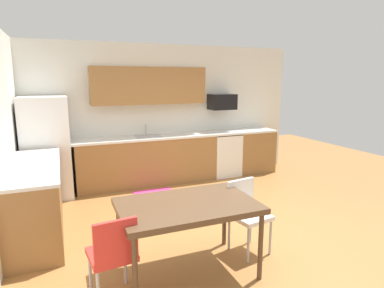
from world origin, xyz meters
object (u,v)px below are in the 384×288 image
object	(u,v)px
dining_table	(187,209)
chair_far_side	(113,252)
microwave	(222,102)
chair_near_table	(246,210)
refrigerator	(47,148)
oven_range	(223,154)

from	to	relation	value
dining_table	chair_far_side	distance (m)	0.84
chair_far_side	microwave	bearing A→B (deg)	50.33
dining_table	chair_near_table	xyz separation A→B (m)	(0.82, 0.18, -0.21)
microwave	refrigerator	bearing A→B (deg)	-177.00
chair_far_side	oven_range	bearing A→B (deg)	49.49
refrigerator	chair_far_side	bearing A→B (deg)	-79.49
microwave	dining_table	distance (m)	3.90
oven_range	microwave	bearing A→B (deg)	90.00
refrigerator	dining_table	size ratio (longest dim) A/B	1.24
dining_table	microwave	bearing A→B (deg)	57.54
oven_range	chair_near_table	size ratio (longest dim) A/B	1.07
chair_near_table	chair_far_side	size ratio (longest dim) A/B	1.00
dining_table	chair_near_table	bearing A→B (deg)	12.51
microwave	chair_near_table	bearing A→B (deg)	-112.04
microwave	chair_far_side	distance (m)	4.56
refrigerator	dining_table	xyz separation A→B (m)	(1.39, -3.03, -0.15)
microwave	chair_far_side	world-z (taller)	microwave
dining_table	chair_near_table	world-z (taller)	chair_near_table
refrigerator	chair_near_table	xyz separation A→B (m)	(2.21, -2.85, -0.37)
oven_range	microwave	distance (m)	1.10
chair_far_side	refrigerator	bearing A→B (deg)	100.51
refrigerator	oven_range	bearing A→B (deg)	1.33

